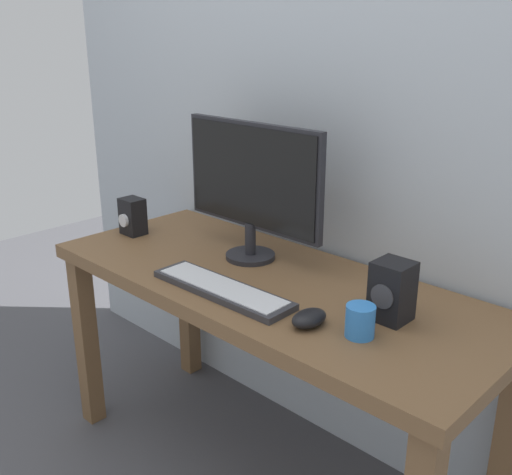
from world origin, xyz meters
name	(u,v)px	position (x,y,z in m)	size (l,w,h in m)	color
ground_plane	(266,471)	(0.00, 0.00, 0.00)	(6.00, 6.00, 0.00)	#4C4C51
wall_back	(345,10)	(0.00, 0.34, 1.50)	(2.91, 0.04, 3.00)	#B2BCC6
desk	(267,308)	(0.00, 0.00, 0.62)	(1.49, 0.60, 0.73)	brown
monitor	(252,183)	(-0.15, 0.09, 0.98)	(0.56, 0.16, 0.45)	#232328
keyboard_primary	(222,289)	(-0.02, -0.17, 0.74)	(0.48, 0.13, 0.02)	#333338
mouse	(309,318)	(0.29, -0.15, 0.75)	(0.07, 0.11, 0.04)	black
speaker_right	(392,291)	(0.42, 0.02, 0.81)	(0.09, 0.10, 0.16)	black
audio_controller	(132,216)	(-0.64, -0.04, 0.79)	(0.09, 0.08, 0.14)	black
coffee_mug	(360,321)	(0.41, -0.11, 0.77)	(0.07, 0.07, 0.08)	#337FD8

